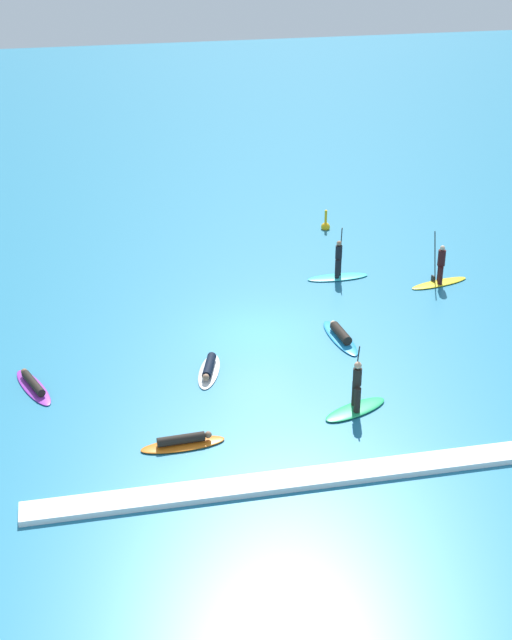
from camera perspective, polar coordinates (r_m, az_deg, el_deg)
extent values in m
plane|color=teal|center=(35.17, 0.00, -0.73)|extent=(120.00, 120.00, 0.00)
ellipsoid|color=orange|center=(28.73, -4.49, -7.60)|extent=(2.64, 0.87, 0.10)
cylinder|color=black|center=(28.61, -4.61, -7.28)|extent=(1.47, 0.38, 0.30)
sphere|color=brown|center=(28.73, -2.94, -7.02)|extent=(0.23, 0.23, 0.22)
ellipsoid|color=purple|center=(32.41, -13.45, -4.03)|extent=(1.57, 2.79, 0.08)
cylinder|color=black|center=(32.28, -13.46, -3.79)|extent=(0.80, 1.53, 0.28)
sphere|color=brown|center=(33.01, -13.99, -3.09)|extent=(0.29, 0.29, 0.23)
ellipsoid|color=white|center=(32.51, -2.89, -3.16)|extent=(1.37, 2.56, 0.07)
cylinder|color=black|center=(32.45, -2.88, -2.81)|extent=(0.72, 1.46, 0.32)
sphere|color=#A37556|center=(31.73, -3.09, -3.52)|extent=(0.30, 0.30, 0.24)
ellipsoid|color=#1E8CD1|center=(34.77, 5.17, -1.10)|extent=(0.98, 2.97, 0.09)
cylinder|color=black|center=(34.63, 5.22, -0.81)|extent=(0.49, 1.37, 0.36)
sphere|color=beige|center=(35.27, 4.74, -0.22)|extent=(0.25, 0.25, 0.23)
ellipsoid|color=#23B266|center=(30.48, 6.10, -5.46)|extent=(2.52, 1.66, 0.11)
cylinder|color=black|center=(30.05, 6.21, -4.88)|extent=(0.29, 0.29, 0.86)
cylinder|color=black|center=(30.40, 6.08, -4.48)|extent=(0.29, 0.29, 0.86)
cylinder|color=black|center=(29.85, 6.21, -3.48)|extent=(0.38, 0.38, 0.60)
sphere|color=tan|center=(29.64, 6.25, -2.77)|extent=(0.32, 0.32, 0.24)
cylinder|color=black|center=(30.14, 6.12, -3.33)|extent=(0.14, 0.26, 2.17)
cube|color=black|center=(30.66, 6.03, -4.99)|extent=(0.13, 0.21, 0.32)
ellipsoid|color=yellow|center=(39.82, 11.14, 2.23)|extent=(2.76, 1.25, 0.08)
cylinder|color=#381414|center=(39.82, 11.17, 2.90)|extent=(0.24, 0.24, 0.76)
cylinder|color=#381414|center=(39.48, 11.22, 2.68)|extent=(0.24, 0.24, 0.76)
cylinder|color=#381414|center=(39.37, 11.29, 3.75)|extent=(0.38, 0.38, 0.68)
sphere|color=beige|center=(39.20, 11.34, 4.34)|extent=(0.25, 0.25, 0.21)
cylinder|color=black|center=(39.48, 10.89, 3.83)|extent=(0.13, 0.36, 2.15)
cube|color=black|center=(39.88, 10.76, 2.47)|extent=(0.11, 0.21, 0.32)
ellipsoid|color=#33C6CC|center=(39.77, 5.02, 2.63)|extent=(2.64, 0.77, 0.09)
cylinder|color=black|center=(39.45, 4.99, 3.14)|extent=(0.20, 0.20, 0.81)
cylinder|color=black|center=(39.73, 5.10, 3.31)|extent=(0.20, 0.20, 0.81)
cylinder|color=black|center=(39.32, 5.09, 4.16)|extent=(0.29, 0.29, 0.59)
sphere|color=#A37556|center=(39.16, 5.11, 4.70)|extent=(0.22, 0.22, 0.22)
cylinder|color=black|center=(39.59, 5.19, 4.25)|extent=(0.05, 0.23, 2.12)
cube|color=black|center=(39.98, 5.13, 2.92)|extent=(0.06, 0.20, 0.32)
sphere|color=yellow|center=(45.05, 4.27, 5.70)|extent=(0.43, 0.43, 0.43)
cylinder|color=yellow|center=(44.91, 4.29, 6.14)|extent=(0.12, 0.12, 0.95)
cube|color=white|center=(27.32, 4.06, -9.52)|extent=(17.09, 0.90, 0.18)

